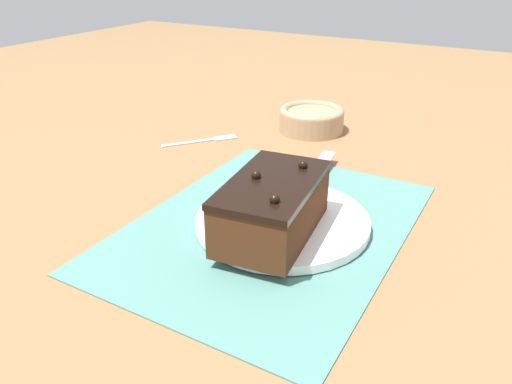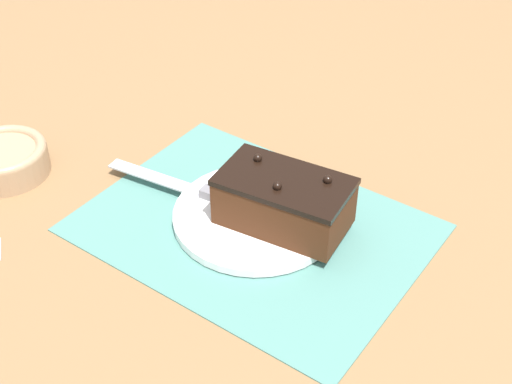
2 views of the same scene
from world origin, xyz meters
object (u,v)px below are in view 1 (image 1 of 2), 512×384
object	(u,v)px
chocolate_cake	(272,207)
small_bowl	(311,118)
serving_knife	(303,187)
cake_plate	(282,221)
dessert_fork	(206,140)

from	to	relation	value
chocolate_cake	small_bowl	bearing A→B (deg)	-162.34
small_bowl	serving_knife	bearing A→B (deg)	21.81
serving_knife	chocolate_cake	bearing A→B (deg)	-89.74
chocolate_cake	small_bowl	size ratio (longest dim) A/B	1.43
cake_plate	chocolate_cake	world-z (taller)	chocolate_cake
small_bowl	dessert_fork	xyz separation A→B (m)	(0.16, -0.15, -0.02)
serving_knife	dessert_fork	xyz separation A→B (m)	(-0.13, -0.27, -0.02)
serving_knife	dessert_fork	distance (m)	0.30
cake_plate	serving_knife	world-z (taller)	serving_knife
cake_plate	serving_knife	bearing A→B (deg)	-172.32
cake_plate	chocolate_cake	size ratio (longest dim) A/B	1.25
cake_plate	small_bowl	world-z (taller)	small_bowl
cake_plate	dessert_fork	world-z (taller)	cake_plate
chocolate_cake	small_bowl	distance (m)	0.44
cake_plate	serving_knife	distance (m)	0.09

